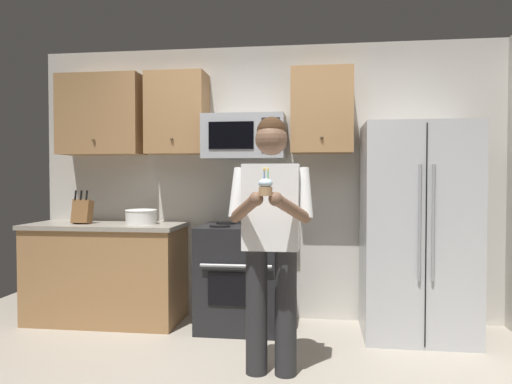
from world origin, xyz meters
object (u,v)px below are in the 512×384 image
at_px(refrigerator, 417,231).
at_px(cupcake, 266,187).
at_px(oven_range, 243,276).
at_px(person, 271,230).
at_px(knife_block, 82,211).
at_px(microwave, 245,137).
at_px(bowl_large_white, 141,216).

relative_size(refrigerator, cupcake, 10.35).
relative_size(oven_range, person, 0.53).
bearing_deg(refrigerator, knife_block, 179.81).
bearing_deg(person, oven_range, 109.51).
distance_m(microwave, knife_block, 1.66).
distance_m(knife_block, bowl_large_white, 0.56).
height_order(knife_block, bowl_large_white, knife_block).
relative_size(oven_range, bowl_large_white, 3.21).
bearing_deg(cupcake, person, 90.00).
height_order(oven_range, microwave, microwave).
height_order(oven_range, person, person).
xyz_separation_m(refrigerator, cupcake, (-1.14, -1.30, 0.39)).
xyz_separation_m(oven_range, knife_block, (-1.51, -0.03, 0.57)).
bearing_deg(person, bowl_large_white, 142.16).
bearing_deg(knife_block, microwave, 5.63).
height_order(microwave, knife_block, microwave).
relative_size(person, cupcake, 10.13).
xyz_separation_m(oven_range, refrigerator, (1.50, -0.04, 0.44)).
bearing_deg(knife_block, bowl_large_white, 3.59).
bearing_deg(microwave, oven_range, -90.02).
xyz_separation_m(bowl_large_white, cupcake, (1.31, -1.35, 0.30)).
bearing_deg(microwave, knife_block, -174.37).
bearing_deg(cupcake, refrigerator, 48.73).
xyz_separation_m(person, cupcake, (-0.00, -0.33, 0.30)).
relative_size(bowl_large_white, cupcake, 1.67).
xyz_separation_m(microwave, bowl_large_white, (-0.95, -0.11, -0.73)).
xyz_separation_m(refrigerator, person, (-1.14, -0.97, 0.10)).
bearing_deg(cupcake, oven_range, 104.97).
distance_m(oven_range, knife_block, 1.61).
relative_size(microwave, person, 0.42).
height_order(bowl_large_white, person, person).
bearing_deg(bowl_large_white, microwave, 6.82).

